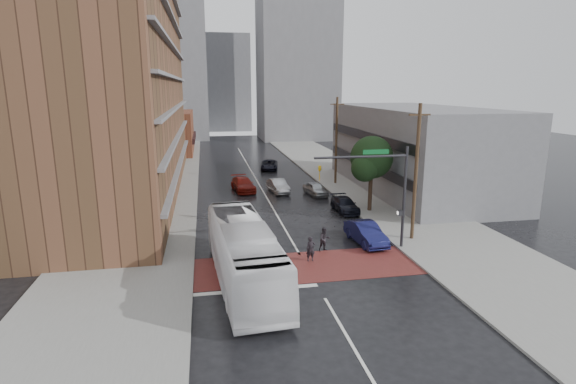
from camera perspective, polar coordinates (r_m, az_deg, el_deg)
name	(u,v)px	position (r m, az deg, el deg)	size (l,w,h in m)	color
ground	(308,270)	(28.38, 2.59, -9.81)	(160.00, 160.00, 0.00)	black
crosswalk	(306,266)	(28.83, 2.36, -9.41)	(14.00, 5.00, 0.02)	maroon
sidewalk_west	(157,189)	(51.91, -16.34, 0.41)	(9.00, 90.00, 0.15)	gray
sidewalk_east	(355,181)	(54.50, 8.45, 1.40)	(9.00, 90.00, 0.15)	gray
apartment_block	(121,57)	(50.16, -20.47, 15.73)	(10.00, 44.00, 28.00)	brown
storefront_west	(169,132)	(80.01, -14.88, 7.32)	(8.00, 16.00, 7.00)	brown
building_east	(415,149)	(51.12, 15.77, 5.30)	(11.00, 26.00, 9.00)	slate
distant_tower_west	(164,64)	(103.85, -15.49, 15.45)	(18.00, 16.00, 32.00)	slate
distant_tower_east	(297,54)	(99.70, 1.14, 17.17)	(16.00, 14.00, 36.00)	slate
distant_tower_center	(226,83)	(120.58, -7.88, 13.51)	(12.00, 10.00, 24.00)	slate
street_tree	(372,160)	(40.68, 10.57, 3.99)	(4.20, 4.10, 6.90)	#332319
signal_mast	(385,183)	(31.00, 12.21, 1.07)	(6.50, 0.30, 7.20)	#2D2D33
utility_pole_near	(416,172)	(33.47, 15.94, 2.45)	(1.60, 0.26, 10.00)	#473321
utility_pole_far	(336,140)	(51.94, 6.16, 6.55)	(1.60, 0.26, 10.00)	#473321
transit_bus	(244,253)	(26.11, -5.60, -7.74)	(2.99, 12.79, 3.56)	white
pedestrian_a	(311,249)	(29.37, 2.90, -7.25)	(0.61, 0.40, 1.66)	black
pedestrian_b	(325,239)	(31.22, 4.66, -6.00)	(0.82, 0.64, 1.69)	#252126
car_travel_a	(248,214)	(37.99, -5.07, -2.81)	(1.52, 3.78, 1.29)	#A5A8AD
car_travel_b	(278,186)	(48.26, -1.26, 0.79)	(1.51, 4.34, 1.43)	#ACB0B4
car_travel_c	(243,184)	(49.17, -5.72, 0.98)	(2.05, 5.05, 1.47)	maroon
suv_travel	(269,165)	(61.77, -2.40, 3.47)	(2.21, 4.78, 1.33)	black
car_parked_near	(366,233)	(33.13, 9.85, -5.15)	(1.62, 4.65, 1.53)	#141648
car_parked_mid	(345,205)	(41.18, 7.24, -1.61)	(1.78, 4.38, 1.27)	black
car_parked_far	(316,189)	(47.10, 3.51, 0.41)	(1.60, 3.98, 1.36)	#A4A8AB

